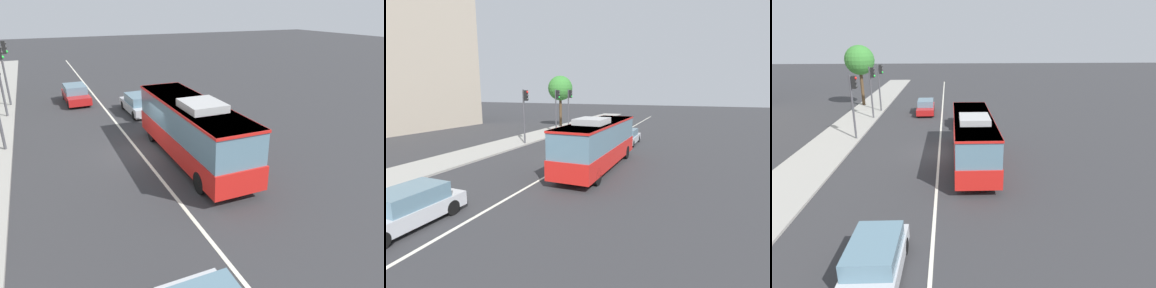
% 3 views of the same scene
% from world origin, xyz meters
% --- Properties ---
extents(ground_plane, '(160.00, 160.00, 0.00)m').
position_xyz_m(ground_plane, '(0.00, 0.00, 0.00)').
color(ground_plane, '#333335').
extents(sidewalk_kerb, '(80.00, 3.78, 0.14)m').
position_xyz_m(sidewalk_kerb, '(0.00, 8.36, 0.07)').
color(sidewalk_kerb, '#9E9B93').
rests_on(sidewalk_kerb, ground_plane).
extents(lane_centre_line, '(76.00, 0.16, 0.01)m').
position_xyz_m(lane_centre_line, '(0.00, 0.00, 0.01)').
color(lane_centre_line, silver).
rests_on(lane_centre_line, ground_plane).
extents(transit_bus, '(10.02, 2.60, 3.46)m').
position_xyz_m(transit_bus, '(-2.13, -2.29, 1.81)').
color(transit_bus, red).
rests_on(transit_bus, ground_plane).
extents(sedan_red, '(4.54, 1.91, 1.46)m').
position_xyz_m(sedan_red, '(12.50, 1.76, 0.72)').
color(sedan_red, '#B21919').
rests_on(sedan_red, ground_plane).
extents(sedan_silver, '(4.52, 1.87, 1.46)m').
position_xyz_m(sedan_silver, '(-12.82, 1.87, 0.72)').
color(sedan_silver, '#B7BABF').
rests_on(sedan_silver, ground_plane).
extents(sedan_silver_ahead, '(4.53, 1.87, 1.46)m').
position_xyz_m(sedan_silver_ahead, '(7.30, -2.18, 0.72)').
color(sedan_silver_ahead, '#B7BABF').
rests_on(sedan_silver_ahead, ground_plane).
extents(traffic_light_near_corner, '(0.32, 0.62, 5.20)m').
position_xyz_m(traffic_light_near_corner, '(10.19, 6.78, 3.56)').
color(traffic_light_near_corner, '#47474C').
rests_on(traffic_light_near_corner, ground_plane).
extents(traffic_light_mid_block, '(0.32, 0.62, 5.20)m').
position_xyz_m(traffic_light_mid_block, '(3.25, 6.67, 3.56)').
color(traffic_light_mid_block, '#47474C').
rests_on(traffic_light_mid_block, ground_plane).
extents(traffic_light_far_corner, '(0.34, 0.62, 5.20)m').
position_xyz_m(traffic_light_far_corner, '(13.44, 6.63, 3.56)').
color(traffic_light_far_corner, '#47474C').
rests_on(traffic_light_far_corner, ground_plane).
extents(street_tree_kerbside_left, '(3.38, 3.38, 7.08)m').
position_xyz_m(street_tree_kerbside_left, '(16.81, 9.51, 5.35)').
color(street_tree_kerbside_left, '#4C3823').
rests_on(street_tree_kerbside_left, ground_plane).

